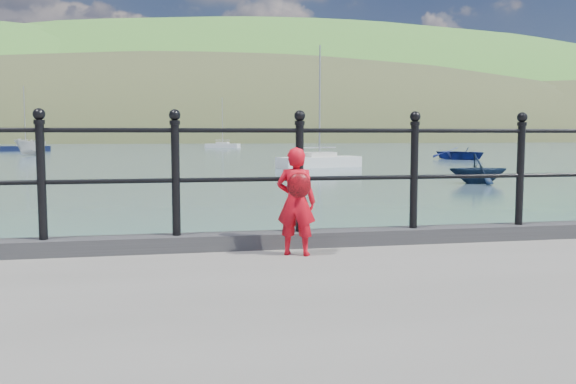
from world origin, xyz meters
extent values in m
plane|color=#2D4251|center=(0.00, 0.00, 0.00)|extent=(600.00, 600.00, 0.00)
cube|color=#28282B|center=(0.00, -0.15, 1.07)|extent=(60.00, 0.30, 0.15)
cylinder|color=black|center=(0.00, -0.15, 1.67)|extent=(18.00, 0.04, 0.04)
cylinder|color=black|center=(0.00, -0.15, 2.15)|extent=(18.00, 0.04, 0.04)
cylinder|color=black|center=(-1.80, -0.15, 1.67)|extent=(0.08, 0.08, 1.05)
sphere|color=black|center=(-1.80, -0.15, 2.29)|extent=(0.11, 0.11, 0.11)
cylinder|color=black|center=(-0.60, -0.15, 1.67)|extent=(0.08, 0.08, 1.05)
sphere|color=black|center=(-0.60, -0.15, 2.29)|extent=(0.11, 0.11, 0.11)
cylinder|color=black|center=(0.60, -0.15, 1.67)|extent=(0.08, 0.08, 1.05)
sphere|color=black|center=(0.60, -0.15, 2.29)|extent=(0.11, 0.11, 0.11)
cylinder|color=black|center=(1.80, -0.15, 1.67)|extent=(0.08, 0.08, 1.05)
sphere|color=black|center=(1.80, -0.15, 2.29)|extent=(0.11, 0.11, 0.11)
cylinder|color=black|center=(3.00, -0.15, 1.67)|extent=(0.08, 0.08, 1.05)
sphere|color=black|center=(3.00, -0.15, 2.29)|extent=(0.11, 0.11, 0.11)
ellipsoid|color=#333A21|center=(20.00, 195.00, -15.40)|extent=(400.00, 100.00, 88.00)
ellipsoid|color=#387026|center=(60.00, 255.00, -27.30)|extent=(600.00, 180.00, 156.00)
cube|color=silver|center=(-35.00, 181.00, 3.00)|extent=(9.00, 6.00, 6.00)
cube|color=#4C4744|center=(-35.00, 181.00, 7.00)|extent=(9.50, 6.50, 2.00)
cube|color=silver|center=(-12.00, 181.00, 3.00)|extent=(9.00, 6.00, 6.00)
cube|color=#4C4744|center=(-12.00, 181.00, 7.00)|extent=(9.50, 6.50, 2.00)
cube|color=silver|center=(18.00, 181.00, 3.00)|extent=(9.00, 6.00, 6.00)
cube|color=#4C4744|center=(18.00, 181.00, 7.00)|extent=(9.50, 6.50, 2.00)
cube|color=silver|center=(45.00, 181.00, 3.00)|extent=(9.00, 6.00, 6.00)
cube|color=#4C4744|center=(45.00, 181.00, 7.00)|extent=(9.50, 6.50, 2.00)
imported|color=red|center=(0.47, -0.57, 1.50)|extent=(0.43, 0.37, 0.99)
ellipsoid|color=red|center=(0.47, -0.70, 1.66)|extent=(0.22, 0.11, 0.23)
imported|color=navy|center=(24.65, 43.18, 0.53)|extent=(4.90, 5.92, 1.06)
imported|color=beige|center=(-14.22, 60.20, 0.88)|extent=(3.22, 4.87, 1.76)
imported|color=#0D1B31|center=(12.63, 18.33, 0.65)|extent=(2.79, 2.51, 1.31)
cube|color=black|center=(-18.82, 79.57, 0.25)|extent=(6.35, 2.94, 0.90)
cube|color=beige|center=(-18.82, 79.57, 0.75)|extent=(2.34, 1.68, 0.50)
cylinder|color=#A5A5A8|center=(-18.82, 79.57, 4.59)|extent=(0.10, 0.10, 7.78)
cylinder|color=#A5A5A8|center=(-18.82, 79.57, 1.30)|extent=(2.72, 0.54, 0.06)
cube|color=silver|center=(8.55, 95.73, 0.25)|extent=(5.87, 4.07, 0.90)
cube|color=beige|center=(8.55, 95.73, 0.75)|extent=(2.32, 1.96, 0.50)
cylinder|color=#A5A5A8|center=(8.55, 95.73, 4.50)|extent=(0.10, 0.10, 7.60)
cylinder|color=#A5A5A8|center=(8.55, 95.73, 1.30)|extent=(2.33, 1.20, 0.06)
cube|color=silver|center=(9.14, 32.64, 0.25)|extent=(6.01, 3.60, 0.90)
cube|color=beige|center=(9.14, 32.64, 0.75)|extent=(2.31, 1.79, 0.50)
cylinder|color=#A5A5A8|center=(9.14, 32.64, 4.28)|extent=(0.10, 0.10, 7.17)
cylinder|color=#A5A5A8|center=(9.14, 32.64, 1.30)|extent=(2.47, 1.00, 0.06)
camera|label=1|loc=(-0.68, -5.99, 2.10)|focal=38.00mm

